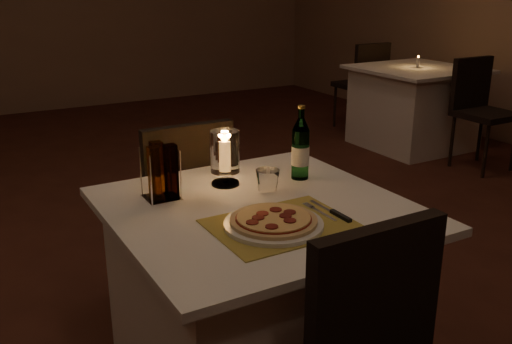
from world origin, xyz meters
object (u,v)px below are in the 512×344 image
plate (274,224)px  neighbor_table_right (414,107)px  main_table (259,298)px  tumbler (268,181)px  chair_far (182,194)px  pizza (274,220)px  hurricane_candle (225,154)px  water_bottle (300,149)px

plate → neighbor_table_right: plate is taller
main_table → tumbler: 0.43m
chair_far → pizza: chair_far is taller
main_table → hurricane_candle: size_ratio=4.67×
main_table → pizza: 0.44m
pizza → water_bottle: size_ratio=0.95×
main_table → water_bottle: 0.59m
pizza → plate: bearing=50.8°
plate → main_table: bearing=74.5°
pizza → water_bottle: (0.34, 0.36, 0.09)m
chair_far → main_table: bearing=-90.0°
main_table → tumbler: (0.10, 0.10, 0.41)m
pizza → hurricane_candle: (0.05, 0.44, 0.10)m
chair_far → hurricane_candle: size_ratio=4.20×
chair_far → neighbor_table_right: bearing=26.8°
main_table → hurricane_candle: hurricane_candle is taller
chair_far → tumbler: bearing=-81.1°
main_table → tumbler: bearing=46.5°
pizza → tumbler: (0.15, 0.28, 0.02)m
main_table → plate: size_ratio=3.12×
neighbor_table_right → pizza: bearing=-141.5°
hurricane_candle → neighbor_table_right: 3.56m
chair_far → water_bottle: (0.29, -0.54, 0.31)m
main_table → chair_far: bearing=90.0°
tumbler → neighbor_table_right: size_ratio=0.09×
main_table → neighbor_table_right: same height
tumbler → hurricane_candle: (-0.10, 0.15, 0.08)m
chair_far → tumbler: 0.66m
neighbor_table_right → water_bottle: bearing=-142.7°
plate → pizza: bearing=-129.2°
water_bottle → pizza: bearing=-133.7°
plate → water_bottle: water_bottle is taller
main_table → plate: plate is taller
chair_far → pizza: 0.92m
plate → water_bottle: 0.51m
chair_far → hurricane_candle: 0.56m
pizza → tumbler: tumbler is taller
plate → tumbler: 0.32m
tumbler → main_table: bearing=-133.5°
main_table → water_bottle: bearing=31.4°
tumbler → water_bottle: bearing=21.4°
water_bottle → neighbor_table_right: (2.65, 2.02, -0.48)m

